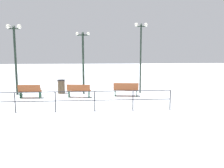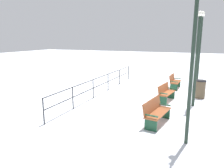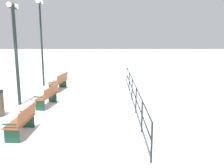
{
  "view_description": "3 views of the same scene",
  "coord_description": "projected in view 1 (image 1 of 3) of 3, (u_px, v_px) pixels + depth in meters",
  "views": [
    {
      "loc": [
        -16.05,
        -0.87,
        3.14
      ],
      "look_at": [
        -1.87,
        -2.07,
        1.13
      ],
      "focal_mm": 38.4,
      "sensor_mm": 36.0,
      "label": 1
    },
    {
      "loc": [
        1.5,
        -11.09,
        3.26
      ],
      "look_at": [
        -2.41,
        -1.91,
        1.12
      ],
      "focal_mm": 34.44,
      "sensor_mm": 36.0,
      "label": 2
    },
    {
      "loc": [
        -2.93,
        10.78,
        3.17
      ],
      "look_at": [
        -2.96,
        -1.48,
        0.7
      ],
      "focal_mm": 40.64,
      "sensor_mm": 36.0,
      "label": 3
    }
  ],
  "objects": [
    {
      "name": "ground_plane",
      "position": [
        79.0,
        97.0,
        16.21
      ],
      "size": [
        80.0,
        80.0,
        0.0
      ],
      "primitive_type": "plane",
      "color": "white",
      "rests_on": "ground"
    },
    {
      "name": "bench_nearest",
      "position": [
        126.0,
        89.0,
        16.39
      ],
      "size": [
        0.82,
        1.76,
        0.95
      ],
      "rotation": [
        0.0,
        0.0,
        -0.15
      ],
      "color": "brown",
      "rests_on": "ground"
    },
    {
      "name": "bench_second",
      "position": [
        79.0,
        90.0,
        15.98
      ],
      "size": [
        0.73,
        1.61,
        0.9
      ],
      "rotation": [
        0.0,
        0.0,
        -0.16
      ],
      "color": "brown",
      "rests_on": "ground"
    },
    {
      "name": "bench_third",
      "position": [
        30.0,
        91.0,
        15.74
      ],
      "size": [
        0.62,
        1.48,
        0.92
      ],
      "rotation": [
        0.0,
        0.0,
        -0.05
      ],
      "color": "brown",
      "rests_on": "ground"
    },
    {
      "name": "lamppost_near",
      "position": [
        141.0,
        45.0,
        17.27
      ],
      "size": [
        0.27,
        0.95,
        5.08
      ],
      "color": "#1E2D23",
      "rests_on": "ground"
    },
    {
      "name": "lamppost_middle",
      "position": [
        83.0,
        56.0,
        17.04
      ],
      "size": [
        0.22,
        0.99,
        4.44
      ],
      "color": "#1E2D23",
      "rests_on": "ground"
    },
    {
      "name": "lamppost_far",
      "position": [
        15.0,
        48.0,
        16.56
      ],
      "size": [
        0.31,
        1.05,
        4.9
      ],
      "color": "#1E2D23",
      "rests_on": "ground"
    },
    {
      "name": "waterfront_railing",
      "position": [
        75.0,
        98.0,
        12.24
      ],
      "size": [
        0.05,
        10.04,
        1.07
      ],
      "color": "#26282D",
      "rests_on": "ground"
    },
    {
      "name": "trash_bin",
      "position": [
        61.0,
        87.0,
        17.48
      ],
      "size": [
        0.54,
        0.54,
        1.0
      ],
      "color": "brown",
      "rests_on": "ground"
    }
  ]
}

